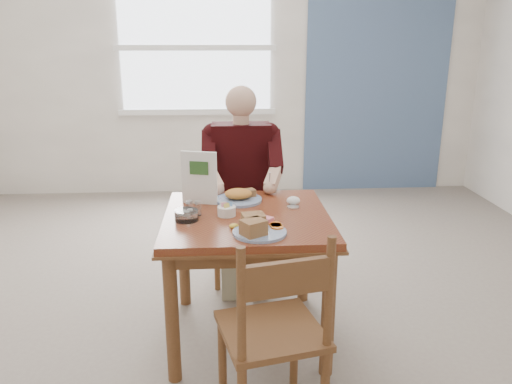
{
  "coord_description": "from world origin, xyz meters",
  "views": [
    {
      "loc": [
        -0.12,
        -2.59,
        1.66
      ],
      "look_at": [
        0.05,
        0.0,
        0.88
      ],
      "focal_mm": 35.0,
      "sensor_mm": 36.0,
      "label": 1
    }
  ],
  "objects": [
    {
      "name": "menu",
      "position": [
        -0.26,
        0.21,
        0.91
      ],
      "size": [
        0.21,
        0.07,
        0.31
      ],
      "color": "white",
      "rests_on": "table"
    },
    {
      "name": "chair_far",
      "position": [
        0.0,
        0.8,
        0.48
      ],
      "size": [
        0.42,
        0.42,
        0.95
      ],
      "color": "brown",
      "rests_on": "ground"
    },
    {
      "name": "far_plate",
      "position": [
        -0.03,
        0.25,
        0.78
      ],
      "size": [
        0.36,
        0.36,
        0.08
      ],
      "color": "white",
      "rests_on": "table"
    },
    {
      "name": "window",
      "position": [
        -0.4,
        2.97,
        1.6
      ],
      "size": [
        1.72,
        0.04,
        1.42
      ],
      "color": "white",
      "rests_on": "wall_back"
    },
    {
      "name": "floor",
      "position": [
        0.0,
        0.0,
        0.0
      ],
      "size": [
        6.0,
        6.0,
        0.0
      ],
      "primitive_type": "plane",
      "color": "#72635C",
      "rests_on": "ground"
    },
    {
      "name": "chair_near",
      "position": [
        0.08,
        -0.75,
        0.48
      ],
      "size": [
        0.5,
        0.5,
        0.95
      ],
      "color": "brown",
      "rests_on": "ground"
    },
    {
      "name": "creamer",
      "position": [
        -0.32,
        -0.08,
        0.78
      ],
      "size": [
        0.14,
        0.14,
        0.06
      ],
      "color": "white",
      "rests_on": "table"
    },
    {
      "name": "near_plate",
      "position": [
        0.04,
        -0.29,
        0.78
      ],
      "size": [
        0.35,
        0.35,
        0.09
      ],
      "color": "white",
      "rests_on": "table"
    },
    {
      "name": "diner",
      "position": [
        0.0,
        0.71,
        0.81
      ],
      "size": [
        0.53,
        0.56,
        1.39
      ],
      "color": "gray",
      "rests_on": "chair_far"
    },
    {
      "name": "caddy",
      "position": [
        -0.11,
        -0.01,
        0.78
      ],
      "size": [
        0.1,
        0.1,
        0.08
      ],
      "color": "white",
      "rests_on": "table"
    },
    {
      "name": "table",
      "position": [
        0.0,
        0.0,
        0.64
      ],
      "size": [
        0.92,
        0.92,
        0.75
      ],
      "color": "brown",
      "rests_on": "ground"
    },
    {
      "name": "napkin",
      "position": [
        0.28,
        0.15,
        0.77
      ],
      "size": [
        0.08,
        0.07,
        0.05
      ],
      "primitive_type": "ellipsoid",
      "rotation": [
        0.0,
        0.0,
        -0.09
      ],
      "color": "white",
      "rests_on": "table"
    },
    {
      "name": "lemon_wedge",
      "position": [
        -0.08,
        -0.21,
        0.76
      ],
      "size": [
        0.06,
        0.04,
        0.03
      ],
      "primitive_type": "ellipsoid",
      "rotation": [
        0.0,
        0.0,
        0.23
      ],
      "color": "yellow",
      "rests_on": "table"
    },
    {
      "name": "wall_back",
      "position": [
        0.0,
        3.0,
        1.4
      ],
      "size": [
        5.5,
        0.0,
        5.5
      ],
      "primitive_type": "plane",
      "rotation": [
        1.57,
        0.0,
        0.0
      ],
      "color": "white",
      "rests_on": "ground"
    },
    {
      "name": "accent_panel",
      "position": [
        1.6,
        2.98,
        1.4
      ],
      "size": [
        1.6,
        0.02,
        2.8
      ],
      "primitive_type": "cube",
      "color": "#4A638A",
      "rests_on": "ground"
    },
    {
      "name": "shakers",
      "position": [
        -0.29,
        0.01,
        0.79
      ],
      "size": [
        0.09,
        0.05,
        0.08
      ],
      "color": "white",
      "rests_on": "table"
    },
    {
      "name": "metal_dish",
      "position": [
        0.27,
        0.1,
        0.75
      ],
      "size": [
        0.08,
        0.08,
        0.01
      ],
      "primitive_type": "cylinder",
      "rotation": [
        0.0,
        0.0,
        0.11
      ],
      "color": "silver",
      "rests_on": "table"
    }
  ]
}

